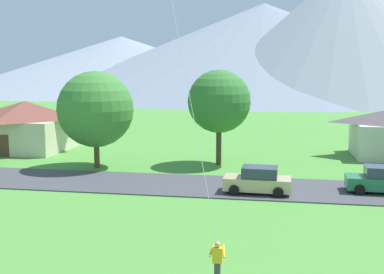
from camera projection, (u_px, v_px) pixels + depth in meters
The scene contains 9 objects.
road_strip at pixel (240, 187), 31.84m from camera, with size 160.00×6.06×0.08m, color #424247.
mountain_far_east_ridge at pixel (343, 33), 122.34m from camera, with size 78.39×78.39×33.69m, color #8E939E.
mountain_far_west_ridge at pixel (263, 48), 153.15m from camera, with size 139.36×139.36×28.29m, color gray.
mountain_central_ridge at pixel (122, 64), 169.46m from camera, with size 116.76×116.76×18.96m, color gray.
house_left_center at pixel (26, 125), 46.46m from camera, with size 8.56×8.60×4.76m.
tree_near_left at pixel (95, 109), 37.66m from camera, with size 6.01×6.01×7.70m.
tree_center at pixel (219, 102), 38.80m from camera, with size 5.14×5.14×7.80m.
parked_car_tan_west_end at pixel (258, 181), 30.17m from camera, with size 4.27×2.22×1.68m.
parked_car_green_mid_west at pixel (381, 180), 30.28m from camera, with size 4.26×2.19×1.68m.
Camera 1 is at (2.10, -2.77, 7.91)m, focal length 44.75 mm.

